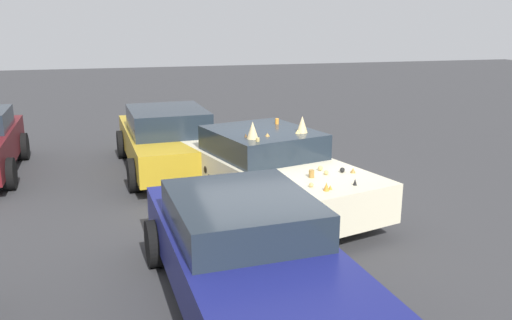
# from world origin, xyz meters

# --- Properties ---
(ground_plane) EXTENTS (60.00, 60.00, 0.00)m
(ground_plane) POSITION_xyz_m (0.00, 0.00, 0.00)
(ground_plane) COLOR #38383A
(art_car_decorated) EXTENTS (4.87, 2.95, 1.66)m
(art_car_decorated) POSITION_xyz_m (0.07, 0.02, 0.70)
(art_car_decorated) COLOR beige
(art_car_decorated) RESTS_ON ground
(parked_sedan_row_back_center) EXTENTS (4.58, 2.20, 1.43)m
(parked_sedan_row_back_center) POSITION_xyz_m (2.93, 1.58, 0.72)
(parked_sedan_row_back_center) COLOR gold
(parked_sedan_row_back_center) RESTS_ON ground
(parked_sedan_near_left) EXTENTS (4.48, 2.20, 1.30)m
(parked_sedan_near_left) POSITION_xyz_m (-3.12, 1.27, 0.67)
(parked_sedan_near_left) COLOR navy
(parked_sedan_near_left) RESTS_ON ground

